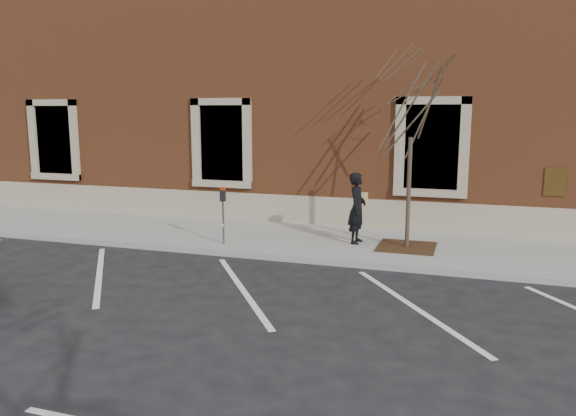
% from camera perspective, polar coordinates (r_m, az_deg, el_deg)
% --- Properties ---
extents(ground, '(120.00, 120.00, 0.00)m').
position_cam_1_polar(ground, '(12.76, -0.85, -5.31)').
color(ground, '#28282B').
rests_on(ground, ground).
extents(sidewalk_near, '(40.00, 3.50, 0.15)m').
position_cam_1_polar(sidewalk_near, '(14.35, 1.44, -3.29)').
color(sidewalk_near, '#9E9994').
rests_on(sidewalk_near, ground).
extents(curb_near, '(40.00, 0.12, 0.15)m').
position_cam_1_polar(curb_near, '(12.69, -0.92, -5.04)').
color(curb_near, '#9E9E99').
rests_on(curb_near, ground).
extents(parking_stripes, '(28.00, 4.40, 0.01)m').
position_cam_1_polar(parking_stripes, '(10.79, -4.70, -8.18)').
color(parking_stripes, silver).
rests_on(parking_stripes, ground).
extents(building_civic, '(40.00, 8.62, 8.00)m').
position_cam_1_polar(building_civic, '(19.80, 6.61, 11.68)').
color(building_civic, brown).
rests_on(building_civic, ground).
extents(man, '(0.45, 0.65, 1.72)m').
position_cam_1_polar(man, '(13.69, 7.04, -0.01)').
color(man, black).
rests_on(man, sidewalk_near).
extents(parking_meter, '(0.13, 0.10, 1.38)m').
position_cam_1_polar(parking_meter, '(13.53, -6.62, 0.32)').
color(parking_meter, '#595B60').
rests_on(parking_meter, sidewalk_near).
extents(tree_grate, '(1.32, 1.32, 0.03)m').
position_cam_1_polar(tree_grate, '(13.57, 11.96, -3.88)').
color(tree_grate, '#442A16').
rests_on(tree_grate, sidewalk_near).
extents(sapling, '(2.82, 2.82, 4.71)m').
position_cam_1_polar(sapling, '(13.20, 12.47, 10.09)').
color(sapling, '#49382C').
rests_on(sapling, sidewalk_near).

